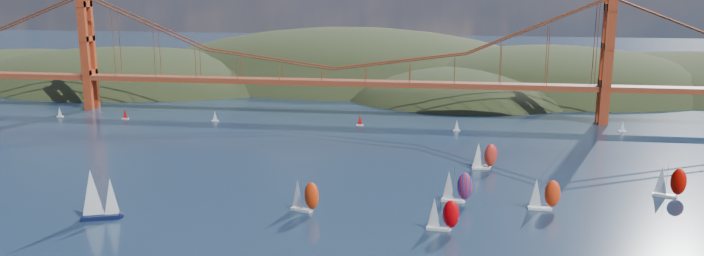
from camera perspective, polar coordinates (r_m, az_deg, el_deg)
name	(u,v)px	position (r m, az deg, el deg)	size (l,w,h in m)	color
headlands	(435,105)	(414.43, 6.92, 1.94)	(725.00, 225.00, 96.00)	black
bridge	(330,46)	(315.10, -1.86, 6.81)	(552.00, 12.00, 55.00)	brown
sloop_navy	(98,195)	(197.47, -20.39, -5.24)	(10.71, 7.87, 15.71)	black
racer_0	(304,195)	(192.29, -3.99, -5.60)	(8.96, 5.72, 10.02)	white
racer_1	(442,214)	(179.77, 7.50, -7.09)	(8.49, 3.82, 9.61)	silver
racer_2	(544,194)	(200.49, 15.65, -5.29)	(8.66, 3.54, 9.95)	white
racer_3	(484,156)	(236.46, 10.89, -2.33)	(8.44, 4.04, 9.52)	silver
racer_4	(669,181)	(224.47, 24.87, -4.04)	(9.22, 5.62, 10.32)	silver
racer_5	(484,155)	(238.92, 10.95, -2.18)	(8.33, 3.64, 9.46)	white
racer_rwb	(456,186)	(201.57, 8.67, -4.80)	(9.16, 4.61, 10.30)	white
distant_boat_1	(60,112)	(343.55, -23.13, 1.25)	(3.00, 2.00, 4.70)	silver
distant_boat_2	(125,114)	(327.93, -18.35, 1.12)	(3.00, 2.00, 4.70)	silver
distant_boat_3	(215,116)	(312.81, -11.32, 0.98)	(3.00, 2.00, 4.70)	silver
distant_boat_4	(623,126)	(307.65, 21.57, 0.12)	(3.00, 2.00, 4.70)	silver
distant_boat_8	(457,126)	(291.03, 8.71, 0.20)	(3.00, 2.00, 4.70)	silver
distant_boat_9	(360,120)	(298.15, 0.66, 0.65)	(3.00, 2.00, 4.70)	silver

